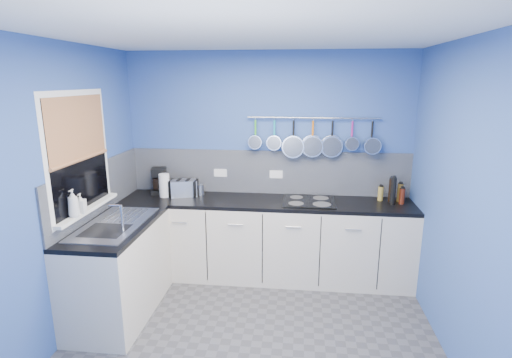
% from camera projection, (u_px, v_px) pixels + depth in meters
% --- Properties ---
extents(floor, '(3.20, 3.00, 0.02)m').
position_uv_depth(floor, '(252.00, 342.00, 3.43)').
color(floor, '#47474C').
rests_on(floor, ground).
extents(ceiling, '(3.20, 3.00, 0.02)m').
position_uv_depth(ceiling, '(251.00, 32.00, 2.82)').
color(ceiling, white).
rests_on(ceiling, ground).
extents(wall_back, '(3.20, 0.02, 2.50)m').
position_uv_depth(wall_back, '(268.00, 163.00, 4.58)').
color(wall_back, '#33529C').
rests_on(wall_back, ground).
extents(wall_front, '(3.20, 0.02, 2.50)m').
position_uv_depth(wall_front, '(207.00, 309.00, 1.67)').
color(wall_front, '#33529C').
rests_on(wall_front, ground).
extents(wall_left, '(0.02, 3.00, 2.50)m').
position_uv_depth(wall_left, '(59.00, 196.00, 3.30)').
color(wall_left, '#33529C').
rests_on(wall_left, ground).
extents(wall_right, '(0.02, 3.00, 2.50)m').
position_uv_depth(wall_right, '(467.00, 209.00, 2.94)').
color(wall_right, '#33529C').
rests_on(wall_right, ground).
extents(backsplash_back, '(3.20, 0.02, 0.50)m').
position_uv_depth(backsplash_back, '(268.00, 172.00, 4.58)').
color(backsplash_back, gray).
rests_on(backsplash_back, wall_back).
extents(backsplash_left, '(0.02, 1.80, 0.50)m').
position_uv_depth(backsplash_left, '(99.00, 188.00, 3.90)').
color(backsplash_left, gray).
rests_on(backsplash_left, wall_left).
extents(cabinet_run_back, '(3.20, 0.60, 0.86)m').
position_uv_depth(cabinet_run_back, '(265.00, 240.00, 4.48)').
color(cabinet_run_back, beige).
rests_on(cabinet_run_back, ground).
extents(worktop_back, '(3.20, 0.60, 0.04)m').
position_uv_depth(worktop_back, '(265.00, 202.00, 4.37)').
color(worktop_back, black).
rests_on(worktop_back, cabinet_run_back).
extents(cabinet_run_left, '(0.60, 1.20, 0.86)m').
position_uv_depth(cabinet_run_left, '(119.00, 271.00, 3.75)').
color(cabinet_run_left, beige).
rests_on(cabinet_run_left, ground).
extents(worktop_left, '(0.60, 1.20, 0.04)m').
position_uv_depth(worktop_left, '(115.00, 226.00, 3.64)').
color(worktop_left, black).
rests_on(worktop_left, cabinet_run_left).
extents(window_frame, '(0.01, 1.00, 1.10)m').
position_uv_depth(window_frame, '(79.00, 154.00, 3.51)').
color(window_frame, white).
rests_on(window_frame, wall_left).
extents(window_glass, '(0.01, 0.90, 1.00)m').
position_uv_depth(window_glass, '(79.00, 154.00, 3.51)').
color(window_glass, black).
rests_on(window_glass, wall_left).
extents(bamboo_blind, '(0.01, 0.90, 0.55)m').
position_uv_depth(bamboo_blind, '(78.00, 128.00, 3.45)').
color(bamboo_blind, '#B77C55').
rests_on(bamboo_blind, wall_left).
extents(window_sill, '(0.10, 0.98, 0.03)m').
position_uv_depth(window_sill, '(88.00, 209.00, 3.63)').
color(window_sill, white).
rests_on(window_sill, wall_left).
extents(sink_unit, '(0.50, 0.95, 0.01)m').
position_uv_depth(sink_unit, '(115.00, 224.00, 3.64)').
color(sink_unit, silver).
rests_on(sink_unit, worktop_left).
extents(mixer_tap, '(0.12, 0.08, 0.26)m').
position_uv_depth(mixer_tap, '(122.00, 218.00, 3.41)').
color(mixer_tap, silver).
rests_on(mixer_tap, worktop_left).
extents(socket_left, '(0.15, 0.01, 0.09)m').
position_uv_depth(socket_left, '(220.00, 173.00, 4.63)').
color(socket_left, white).
rests_on(socket_left, backsplash_back).
extents(socket_right, '(0.15, 0.01, 0.09)m').
position_uv_depth(socket_right, '(276.00, 174.00, 4.56)').
color(socket_right, white).
rests_on(socket_right, backsplash_back).
extents(pot_rail, '(1.45, 0.02, 0.02)m').
position_uv_depth(pot_rail, '(313.00, 118.00, 4.34)').
color(pot_rail, silver).
rests_on(pot_rail, wall_back).
extents(soap_bottle_a, '(0.10, 0.10, 0.24)m').
position_uv_depth(soap_bottle_a, '(73.00, 203.00, 3.36)').
color(soap_bottle_a, white).
rests_on(soap_bottle_a, window_sill).
extents(soap_bottle_b, '(0.09, 0.09, 0.17)m').
position_uv_depth(soap_bottle_b, '(80.00, 203.00, 3.47)').
color(soap_bottle_b, white).
rests_on(soap_bottle_b, window_sill).
extents(paper_towel, '(0.13, 0.13, 0.26)m').
position_uv_depth(paper_towel, '(164.00, 185.00, 4.46)').
color(paper_towel, white).
rests_on(paper_towel, worktop_back).
extents(coffee_maker, '(0.21, 0.22, 0.30)m').
position_uv_depth(coffee_maker, '(159.00, 181.00, 4.58)').
color(coffee_maker, black).
rests_on(coffee_maker, worktop_back).
extents(toaster, '(0.33, 0.25, 0.19)m').
position_uv_depth(toaster, '(184.00, 188.00, 4.50)').
color(toaster, silver).
rests_on(toaster, worktop_back).
extents(canister, '(0.10, 0.10, 0.12)m').
position_uv_depth(canister, '(201.00, 190.00, 4.56)').
color(canister, silver).
rests_on(canister, worktop_back).
extents(hob, '(0.56, 0.49, 0.01)m').
position_uv_depth(hob, '(309.00, 201.00, 4.31)').
color(hob, black).
rests_on(hob, worktop_back).
extents(pan_0, '(0.16, 0.09, 0.35)m').
position_uv_depth(pan_0, '(255.00, 133.00, 4.44)').
color(pan_0, silver).
rests_on(pan_0, pot_rail).
extents(pan_1, '(0.17, 0.08, 0.36)m').
position_uv_depth(pan_1, '(274.00, 134.00, 4.42)').
color(pan_1, silver).
rests_on(pan_1, pot_rail).
extents(pan_2, '(0.25, 0.08, 0.44)m').
position_uv_depth(pan_2, '(293.00, 138.00, 4.40)').
color(pan_2, silver).
rests_on(pan_2, pot_rail).
extents(pan_3, '(0.24, 0.07, 0.43)m').
position_uv_depth(pan_3, '(313.00, 138.00, 4.38)').
color(pan_3, silver).
rests_on(pan_3, pot_rail).
extents(pan_4, '(0.24, 0.06, 0.43)m').
position_uv_depth(pan_4, '(332.00, 138.00, 4.36)').
color(pan_4, silver).
rests_on(pan_4, pot_rail).
extents(pan_5, '(0.15, 0.10, 0.34)m').
position_uv_depth(pan_5, '(352.00, 134.00, 4.32)').
color(pan_5, silver).
rests_on(pan_5, pot_rail).
extents(pan_6, '(0.19, 0.12, 0.38)m').
position_uv_depth(pan_6, '(372.00, 136.00, 4.30)').
color(pan_6, silver).
rests_on(pan_6, pot_rail).
extents(condiment_0, '(0.06, 0.06, 0.20)m').
position_uv_depth(condiment_0, '(400.00, 193.00, 4.29)').
color(condiment_0, brown).
rests_on(condiment_0, worktop_back).
extents(condiment_1, '(0.06, 0.06, 0.26)m').
position_uv_depth(condiment_1, '(391.00, 190.00, 4.29)').
color(condiment_1, black).
rests_on(condiment_1, worktop_back).
extents(condiment_2, '(0.06, 0.06, 0.15)m').
position_uv_depth(condiment_2, '(381.00, 194.00, 4.34)').
color(condiment_2, olive).
rests_on(condiment_2, worktop_back).
extents(condiment_3, '(0.06, 0.06, 0.17)m').
position_uv_depth(condiment_3, '(402.00, 196.00, 4.22)').
color(condiment_3, '#4C190C').
rests_on(condiment_3, worktop_back).
extents(condiment_4, '(0.06, 0.06, 0.29)m').
position_uv_depth(condiment_4, '(393.00, 191.00, 4.18)').
color(condiment_4, black).
rests_on(condiment_4, worktop_back).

